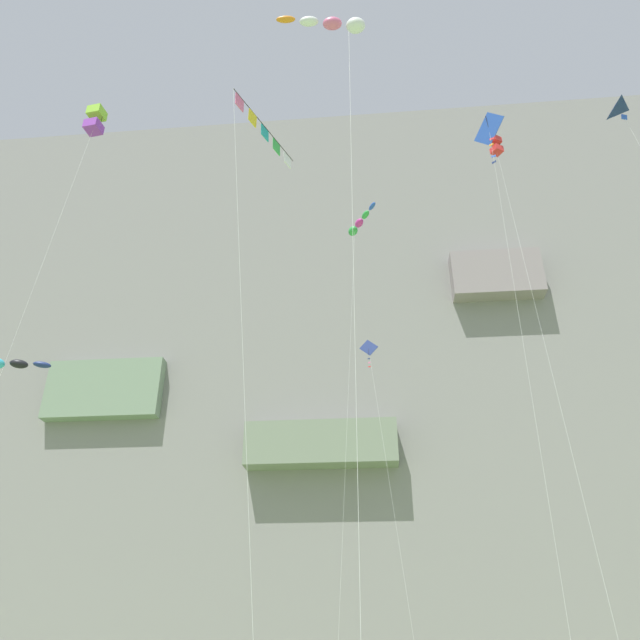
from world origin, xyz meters
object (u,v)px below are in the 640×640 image
Objects in this scene: kite_diamond_mid_left at (490,136)px; kite_delta_low_center at (637,128)px; kite_box_upper_mid at (95,121)px; kite_banner_mid_right at (264,142)px; kite_windsock_far_left at (334,25)px; kite_box_near_cliff at (496,148)px; kite_diamond_low_left at (371,362)px; kite_windsock_high_center at (359,225)px.

kite_delta_low_center is (7.93, -3.35, -3.36)m from kite_diamond_mid_left.
kite_banner_mid_right is (13.22, -8.27, -11.12)m from kite_box_upper_mid.
kite_delta_low_center is (17.83, 12.07, 4.58)m from kite_windsock_far_left.
kite_delta_low_center reaches higher than kite_banner_mid_right.
kite_delta_low_center is 8.81m from kite_box_near_cliff.
kite_diamond_mid_left is at bearing 57.28° from kite_windsock_far_left.
kite_diamond_low_left is 12.34m from kite_windsock_high_center.
kite_windsock_far_left is 0.77× the size of kite_box_upper_mid.
kite_delta_low_center is (34.36, 1.37, -2.45)m from kite_box_upper_mid.
kite_delta_low_center reaches higher than kite_windsock_far_left.
kite_windsock_far_left reaches higher than kite_banner_mid_right.
kite_windsock_far_left is 20.22m from kite_box_near_cliff.
kite_windsock_far_left is at bearing -145.92° from kite_delta_low_center.
kite_box_near_cliff is (0.40, 0.40, -0.73)m from kite_diamond_mid_left.
kite_windsock_high_center is 21.50m from kite_delta_low_center.
kite_box_near_cliff is (10.31, 15.83, 7.21)m from kite_windsock_far_left.
kite_box_upper_mid reaches higher than kite_banner_mid_right.
kite_box_near_cliff is at bearing 153.46° from kite_delta_low_center.
kite_windsock_high_center is at bearing 137.17° from kite_diamond_mid_left.
kite_box_upper_mid is at bearing 147.96° from kite_banner_mid_right.
kite_windsock_high_center is (-0.54, -0.73, 12.31)m from kite_diamond_low_left.
kite_windsock_far_left is (-9.91, -15.42, -7.94)m from kite_diamond_mid_left.
kite_windsock_high_center is at bearing 38.73° from kite_box_upper_mid.
kite_diamond_low_left is at bearing 135.73° from kite_box_near_cliff.
kite_diamond_mid_left is 19.98m from kite_windsock_far_left.
kite_diamond_mid_left is at bearing -134.63° from kite_box_near_cliff.
kite_diamond_mid_left reaches higher than kite_windsock_far_left.
kite_windsock_high_center reaches higher than kite_windsock_far_left.
kite_box_upper_mid reaches higher than kite_delta_low_center.
kite_windsock_high_center is at bearing 89.10° from kite_windsock_far_left.
kite_box_near_cliff reaches higher than kite_windsock_high_center.
kite_diamond_low_left is 23.22m from kite_delta_low_center.
kite_windsock_far_left is 0.83× the size of kite_delta_low_center.
kite_box_upper_mid is (-16.90, -13.55, -0.58)m from kite_windsock_high_center.
kite_windsock_high_center reaches higher than kite_box_upper_mid.
kite_windsock_far_left is at bearing -122.72° from kite_diamond_mid_left.
kite_windsock_far_left is 0.77× the size of kite_box_near_cliff.
kite_diamond_mid_left reaches higher than kite_box_upper_mid.
kite_delta_low_center is (17.45, -12.19, -3.03)m from kite_windsock_high_center.
kite_windsock_far_left is at bearing -90.90° from kite_windsock_high_center.
kite_delta_low_center is at bearing 2.28° from kite_box_upper_mid.
kite_banner_mid_right is (-3.68, -21.83, -11.70)m from kite_windsock_high_center.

